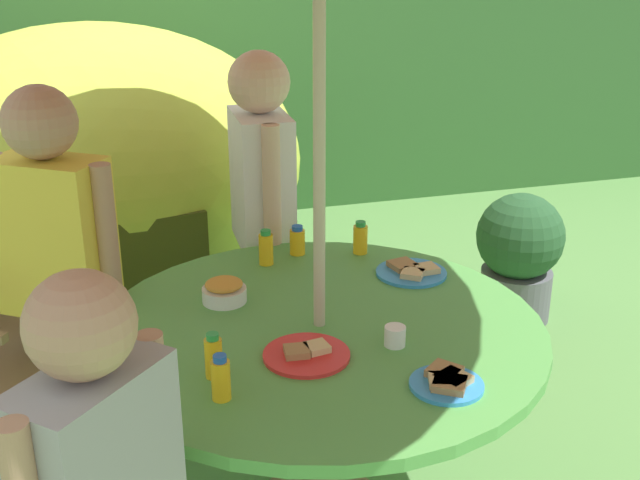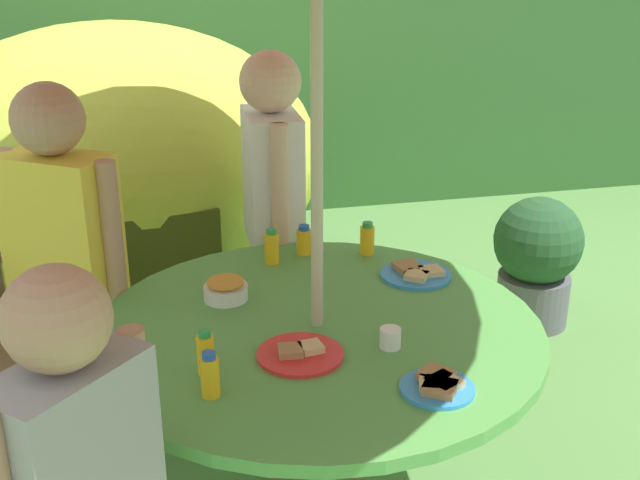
{
  "view_description": "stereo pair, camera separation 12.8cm",
  "coord_description": "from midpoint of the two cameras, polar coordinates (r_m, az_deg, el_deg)",
  "views": [
    {
      "loc": [
        -0.61,
        -2.09,
        1.85
      ],
      "look_at": [
        0.04,
        0.12,
        0.95
      ],
      "focal_mm": 44.45,
      "sensor_mm": 36.0,
      "label": 1
    },
    {
      "loc": [
        -0.49,
        -2.12,
        1.85
      ],
      "look_at": [
        0.04,
        0.12,
        0.95
      ],
      "focal_mm": 44.45,
      "sensor_mm": 36.0,
      "label": 2
    }
  ],
  "objects": [
    {
      "name": "hedge_backdrop",
      "position": [
        5.66,
        -7.57,
        10.87
      ],
      "size": [
        9.0,
        0.7,
        1.69
      ],
      "primitive_type": "cube",
      "color": "#33602D",
      "rests_on": "ground_plane"
    },
    {
      "name": "garden_table",
      "position": [
        2.5,
        1.28,
        -8.3
      ],
      "size": [
        1.39,
        1.39,
        0.72
      ],
      "color": "brown",
      "rests_on": "ground_plane"
    },
    {
      "name": "dome_tent",
      "position": [
        4.24,
        -13.53,
        5.18
      ],
      "size": [
        2.5,
        2.5,
        1.45
      ],
      "rotation": [
        0.0,
        0.0,
        0.16
      ],
      "color": "#B2C63F",
      "rests_on": "ground_plane"
    },
    {
      "name": "potted_plant",
      "position": [
        4.06,
        16.2,
        -1.23
      ],
      "size": [
        0.44,
        0.44,
        0.66
      ],
      "color": "#595960",
      "rests_on": "ground_plane"
    },
    {
      "name": "child_in_white_shirt",
      "position": [
        3.22,
        -2.3,
        4.36
      ],
      "size": [
        0.24,
        0.48,
        1.43
      ],
      "rotation": [
        0.0,
        0.0,
        -1.6
      ],
      "color": "#3F3F47",
      "rests_on": "ground_plane"
    },
    {
      "name": "child_in_yellow_shirt",
      "position": [
        2.81,
        -16.84,
        0.54
      ],
      "size": [
        0.42,
        0.37,
        1.41
      ],
      "rotation": [
        0.0,
        0.0,
        -0.6
      ],
      "color": "brown",
      "rests_on": "ground_plane"
    },
    {
      "name": "child_in_grey_shirt",
      "position": [
        1.77,
        -15.06,
        -15.71
      ],
      "size": [
        0.36,
        0.36,
        1.27
      ],
      "rotation": [
        0.0,
        0.0,
        0.79
      ],
      "color": "navy",
      "rests_on": "ground_plane"
    },
    {
      "name": "snack_bowl",
      "position": [
        2.61,
        -5.41,
        -3.53
      ],
      "size": [
        0.15,
        0.15,
        0.08
      ],
      "color": "white",
      "rests_on": "garden_table"
    },
    {
      "name": "plate_front_edge",
      "position": [
        2.15,
        10.2,
        -10.28
      ],
      "size": [
        0.2,
        0.2,
        0.03
      ],
      "color": "#338CD8",
      "rests_on": "garden_table"
    },
    {
      "name": "plate_far_right",
      "position": [
        2.8,
        8.25,
        -2.41
      ],
      "size": [
        0.25,
        0.25,
        0.03
      ],
      "color": "#338CD8",
      "rests_on": "garden_table"
    },
    {
      "name": "plate_back_edge",
      "position": [
        2.27,
        0.19,
        -8.19
      ],
      "size": [
        0.25,
        0.25,
        0.03
      ],
      "color": "red",
      "rests_on": "garden_table"
    },
    {
      "name": "juice_bottle_near_left",
      "position": [
        2.08,
        -6.16,
        -9.7
      ],
      "size": [
        0.05,
        0.05,
        0.13
      ],
      "color": "yellow",
      "rests_on": "garden_table"
    },
    {
      "name": "juice_bottle_near_right",
      "position": [
        2.87,
        -2.23,
        -0.53
      ],
      "size": [
        0.05,
        0.05,
        0.13
      ],
      "color": "yellow",
      "rests_on": "garden_table"
    },
    {
      "name": "juice_bottle_far_left",
      "position": [
        2.96,
        4.66,
        0.04
      ],
      "size": [
        0.05,
        0.05,
        0.13
      ],
      "color": "yellow",
      "rests_on": "garden_table"
    },
    {
      "name": "juice_bottle_center_front",
      "position": [
        2.96,
        0.09,
        -0.05
      ],
      "size": [
        0.06,
        0.06,
        0.11
      ],
      "color": "yellow",
      "rests_on": "garden_table"
    },
    {
      "name": "juice_bottle_center_back",
      "position": [
        2.18,
        -6.56,
        -8.14
      ],
      "size": [
        0.05,
        0.05,
        0.13
      ],
      "color": "yellow",
      "rests_on": "garden_table"
    },
    {
      "name": "cup_near",
      "position": [
        2.32,
        6.67,
        -7.04
      ],
      "size": [
        0.06,
        0.06,
        0.06
      ],
      "primitive_type": "cylinder",
      "color": "white",
      "rests_on": "garden_table"
    }
  ]
}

